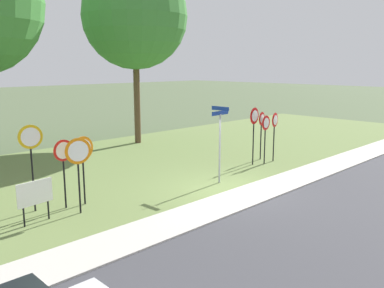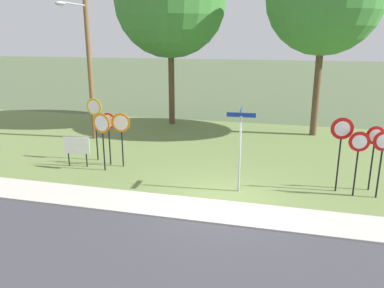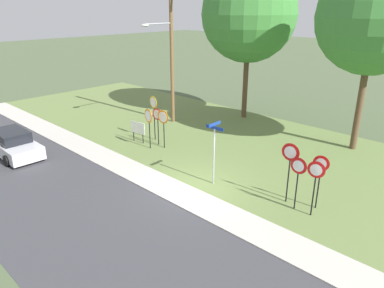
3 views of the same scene
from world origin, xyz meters
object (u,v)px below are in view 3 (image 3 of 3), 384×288
utility_pole (170,50)px  stop_sign_far_center (154,108)px  notice_board (138,129)px  oak_tree_left (249,14)px  stop_sign_far_left (149,120)px  stop_sign_near_right (157,119)px  oak_tree_right (375,17)px  stop_sign_near_left (163,121)px  yield_sign_near_right (315,176)px  yield_sign_near_left (290,159)px  yield_sign_far_right (298,172)px  parked_hatchback_near (12,144)px  street_name_post (214,148)px  yield_sign_far_left (320,170)px

utility_pole → stop_sign_far_center: bearing=-58.8°
notice_board → oak_tree_left: bearing=73.8°
stop_sign_far_left → utility_pole: size_ratio=0.25×
stop_sign_far_center → utility_pole: utility_pole is taller
notice_board → oak_tree_left: oak_tree_left is taller
stop_sign_near_right → oak_tree_right: size_ratio=0.22×
stop_sign_near_left → yield_sign_near_right: 9.56m
yield_sign_near_left → stop_sign_near_right: bearing=169.4°
stop_sign_far_center → yield_sign_far_right: stop_sign_far_center is taller
stop_sign_near_left → oak_tree_left: 9.97m
stop_sign_near_left → parked_hatchback_near: (-5.31, -6.39, -1.03)m
parked_hatchback_near → oak_tree_left: bearing=72.2°
stop_sign_far_center → stop_sign_far_left: bearing=-43.8°
stop_sign_near_right → street_name_post: bearing=-20.7°
yield_sign_far_right → street_name_post: (-3.81, -0.57, 0.10)m
yield_sign_near_left → yield_sign_near_right: yield_sign_near_left is taller
street_name_post → oak_tree_right: (2.90, 8.91, 5.38)m
stop_sign_far_left → oak_tree_left: (0.08, 8.92, 5.43)m
notice_board → street_name_post: bearing=-15.5°
stop_sign_far_left → yield_sign_far_right: 9.33m
stop_sign_far_center → yield_sign_far_left: bearing=3.9°
yield_sign_far_left → yield_sign_far_right: (-0.60, -0.65, -0.04)m
stop_sign_far_center → street_name_post: bearing=-9.1°
stop_sign_near_right → yield_sign_far_left: size_ratio=0.96×
yield_sign_far_left → parked_hatchback_near: yield_sign_far_left is taller
street_name_post → stop_sign_near_right: bearing=162.4°
stop_sign_near_right → yield_sign_near_left: 8.93m
yield_sign_near_left → oak_tree_left: 13.48m
street_name_post → utility_pole: 10.33m
stop_sign_far_left → yield_sign_near_right: stop_sign_far_left is taller
stop_sign_far_center → oak_tree_right: 12.72m
stop_sign_near_left → stop_sign_far_left: stop_sign_far_left is taller
yield_sign_far_left → yield_sign_near_left: bearing=-171.3°
stop_sign_far_center → yield_sign_near_left: size_ratio=1.04×
stop_sign_near_right → oak_tree_left: bearing=83.2°
oak_tree_left → yield_sign_near_left: bearing=-45.6°
stop_sign_near_right → oak_tree_left: oak_tree_left is taller
yield_sign_far_right → notice_board: bearing=173.9°
stop_sign_far_center → oak_tree_right: (9.32, 6.96, 5.15)m
oak_tree_right → yield_sign_near_right: bearing=-78.9°
street_name_post → oak_tree_left: oak_tree_left is taller
yield_sign_far_left → parked_hatchback_near: (-14.71, -6.19, -1.09)m
stop_sign_far_left → utility_pole: (-2.85, 4.35, 3.25)m
yield_sign_far_left → oak_tree_left: 14.10m
yield_sign_near_left → parked_hatchback_near: 14.83m
stop_sign_near_left → notice_board: stop_sign_near_left is taller
stop_sign_far_left → street_name_post: size_ratio=0.80×
yield_sign_near_left → yield_sign_far_right: 0.67m
oak_tree_left → oak_tree_right: 8.37m
yield_sign_near_right → parked_hatchback_near: yield_sign_near_right is taller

